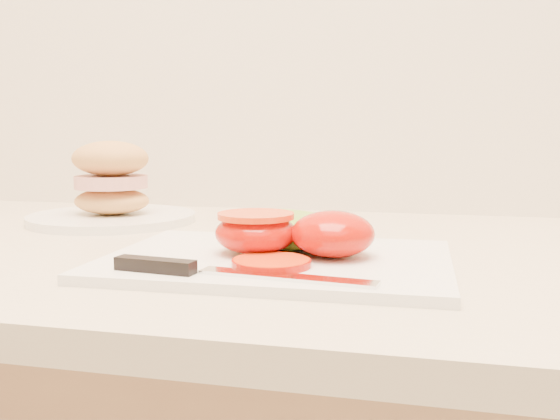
# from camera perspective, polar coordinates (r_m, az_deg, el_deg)

# --- Properties ---
(cutting_board) EXTENTS (0.34, 0.25, 0.01)m
(cutting_board) POSITION_cam_1_polar(r_m,az_deg,el_deg) (0.63, -0.21, -4.65)
(cutting_board) COLOR white
(cutting_board) RESTS_ON counter
(tomato_half_dome) EXTENTS (0.08, 0.08, 0.05)m
(tomato_half_dome) POSITION_cam_1_polar(r_m,az_deg,el_deg) (0.62, 4.84, -2.18)
(tomato_half_dome) COLOR red
(tomato_half_dome) RESTS_ON cutting_board
(tomato_half_cut) EXTENTS (0.08, 0.08, 0.04)m
(tomato_half_cut) POSITION_cam_1_polar(r_m,az_deg,el_deg) (0.63, -2.22, -1.95)
(tomato_half_cut) COLOR red
(tomato_half_cut) RESTS_ON cutting_board
(tomato_slice_0) EXTENTS (0.07, 0.07, 0.01)m
(tomato_slice_0) POSITION_cam_1_polar(r_m,az_deg,el_deg) (0.58, -0.79, -4.83)
(tomato_slice_0) COLOR orange
(tomato_slice_0) RESTS_ON cutting_board
(lettuce_leaf_0) EXTENTS (0.19, 0.17, 0.03)m
(lettuce_leaf_0) POSITION_cam_1_polar(r_m,az_deg,el_deg) (0.69, -0.06, -1.81)
(lettuce_leaf_0) COLOR #81BB31
(lettuce_leaf_0) RESTS_ON cutting_board
(knife) EXTENTS (0.24, 0.04, 0.01)m
(knife) POSITION_cam_1_polar(r_m,az_deg,el_deg) (0.55, -6.85, -5.44)
(knife) COLOR silver
(knife) RESTS_ON cutting_board
(sandwich_plate) EXTENTS (0.24, 0.24, 0.12)m
(sandwich_plate) POSITION_cam_1_polar(r_m,az_deg,el_deg) (0.94, -15.14, 1.50)
(sandwich_plate) COLOR white
(sandwich_plate) RESTS_ON counter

